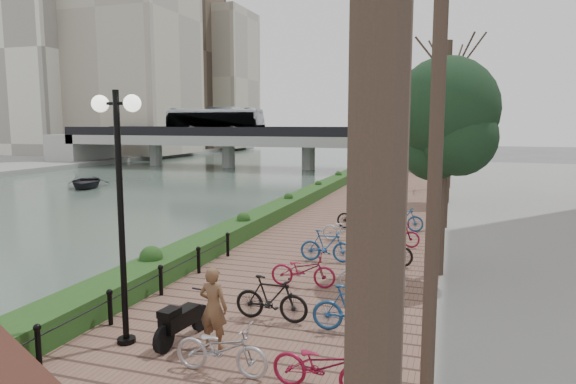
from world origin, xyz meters
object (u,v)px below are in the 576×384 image
at_px(motorcycle, 183,319).
at_px(pedestrian, 213,307).
at_px(boat, 86,182).
at_px(lamppost, 119,164).

relative_size(motorcycle, pedestrian, 0.92).
xyz_separation_m(pedestrian, boat, (-21.66, 22.80, -0.84)).
bearing_deg(motorcycle, lamppost, -150.63).
bearing_deg(boat, motorcycle, -78.55).
distance_m(lamppost, boat, 30.75).
bearing_deg(lamppost, motorcycle, 21.67).
height_order(motorcycle, pedestrian, pedestrian).
height_order(lamppost, pedestrian, lamppost).
xyz_separation_m(lamppost, boat, (-19.93, 23.15, -3.57)).
relative_size(lamppost, boat, 1.15).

